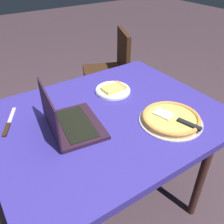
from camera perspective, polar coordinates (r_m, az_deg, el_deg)
ground_plane at (r=1.76m, az=-0.80°, el=-19.63°), size 12.00×12.00×0.00m
dining_table at (r=1.30m, az=-1.03°, el=-2.76°), size 1.19×0.95×0.70m
laptop at (r=1.15m, az=-10.36°, el=-2.25°), size 0.28×0.35×0.22m
pizza_plate at (r=1.46m, az=0.26°, el=5.31°), size 0.21×0.21×0.04m
pizza_tray at (r=1.24m, az=13.82°, el=-1.55°), size 0.32×0.32×0.04m
table_knife at (r=1.29m, az=-23.32°, el=-2.64°), size 0.12×0.23×0.01m
chair_far at (r=2.31m, az=-0.07°, el=10.30°), size 0.51×0.51×0.82m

